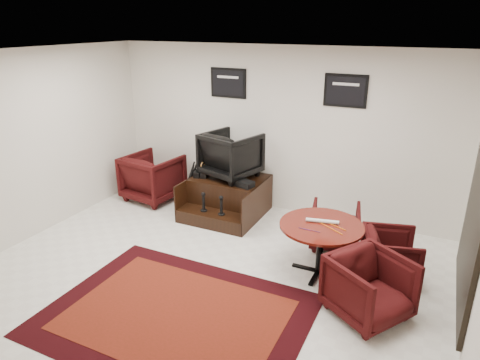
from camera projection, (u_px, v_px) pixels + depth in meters
The scene contains 16 objects.
ground at pixel (205, 277), 5.59m from camera, with size 6.00×6.00×0.00m, color white.
room_shell at pixel (237, 147), 4.91m from camera, with size 6.02×5.02×2.81m.
area_rug at pixel (176, 315), 4.87m from camera, with size 2.91×2.18×0.01m.
shine_podium at pixel (228, 197), 7.37m from camera, with size 1.23×1.26×0.63m.
shine_chair at pixel (231, 152), 7.21m from camera, with size 0.83×0.78×0.86m, color black.
shoes_pair at pixel (202, 173), 7.36m from camera, with size 0.29×0.33×0.10m.
polish_kit at pixel (245, 184), 6.89m from camera, with size 0.28×0.19×0.10m, color black.
umbrella_black at pixel (188, 185), 7.44m from camera, with size 0.35×0.13×0.94m, color black, non-canonical shape.
umbrella_hooked at pixel (190, 185), 7.53m from camera, with size 0.32×0.12×0.86m, color black, non-canonical shape.
armchair_side at pixel (153, 175), 7.91m from camera, with size 0.91×0.85×0.94m, color black.
meeting_table at pixel (321, 231), 5.49m from camera, with size 1.08×1.08×0.70m.
table_chair_back at pixel (335, 224), 6.27m from camera, with size 0.68×0.64×0.70m, color black.
table_chair_window at pixel (391, 253), 5.49m from camera, with size 0.68×0.63×0.70m, color black.
table_chair_corner at pixel (370, 285), 4.74m from camera, with size 0.78×0.73×0.80m, color black.
paper_roll at pixel (322, 221), 5.50m from camera, with size 0.05×0.05×0.42m, color silver.
table_clutter at pixel (327, 227), 5.40m from camera, with size 0.56×0.37×0.01m.
Camera 1 is at (2.48, -4.13, 3.15)m, focal length 32.00 mm.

